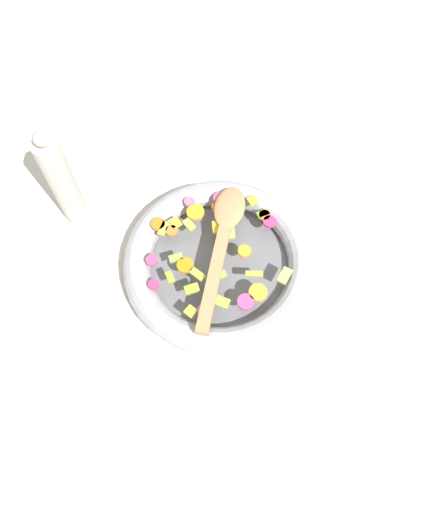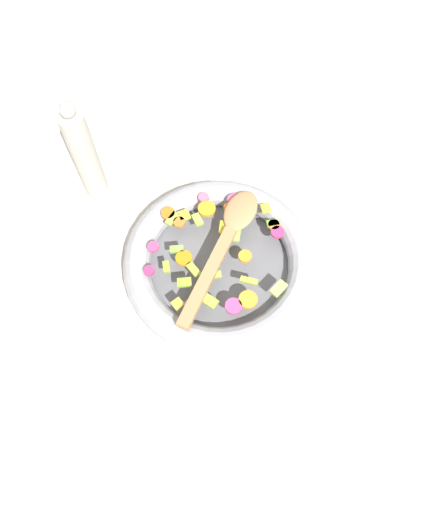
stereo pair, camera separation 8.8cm
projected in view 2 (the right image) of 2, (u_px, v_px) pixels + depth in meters
name	position (u px, v px, depth m)	size (l,w,h in m)	color
ground_plane	(219.00, 268.00, 0.93)	(4.00, 4.00, 0.00)	beige
skillet	(219.00, 263.00, 0.91)	(0.35, 0.35, 0.05)	slate
chopped_vegetables	(216.00, 246.00, 0.89)	(0.26, 0.27, 0.01)	orange
wooden_spoon	(226.00, 240.00, 0.88)	(0.25, 0.21, 0.01)	#A87F51
pepper_mill	(84.00, 154.00, 0.91)	(0.05, 0.05, 0.24)	#B2ADA3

